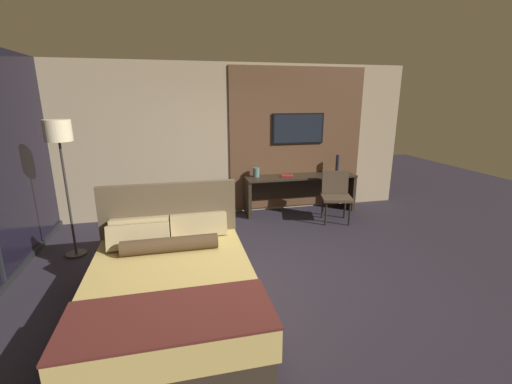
{
  "coord_description": "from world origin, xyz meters",
  "views": [
    {
      "loc": [
        -0.92,
        -3.79,
        2.19
      ],
      "look_at": [
        0.19,
        0.87,
        0.86
      ],
      "focal_mm": 24.0,
      "sensor_mm": 36.0,
      "label": 1
    }
  ],
  "objects": [
    {
      "name": "ground_plane",
      "position": [
        0.0,
        0.0,
        0.0
      ],
      "size": [
        16.0,
        16.0,
        0.0
      ],
      "primitive_type": "plane",
      "color": "#28232D"
    },
    {
      "name": "wall_back_tv_panel",
      "position": [
        0.21,
        2.59,
        1.4
      ],
      "size": [
        7.2,
        0.09,
        2.8
      ],
      "color": "tan",
      "rests_on": "ground_plane"
    },
    {
      "name": "bed",
      "position": [
        -1.05,
        -0.54,
        0.31
      ],
      "size": [
        1.67,
        2.18,
        1.17
      ],
      "color": "#33281E",
      "rests_on": "ground_plane"
    },
    {
      "name": "desk",
      "position": [
        1.41,
        2.33,
        0.51
      ],
      "size": [
        2.17,
        0.49,
        0.73
      ],
      "color": "#2D2319",
      "rests_on": "ground_plane"
    },
    {
      "name": "tv",
      "position": [
        1.41,
        2.52,
        1.61
      ],
      "size": [
        1.03,
        0.04,
        0.58
      ],
      "color": "black"
    },
    {
      "name": "desk_chair",
      "position": [
        1.87,
        1.69,
        0.54
      ],
      "size": [
        0.63,
        0.63,
        0.9
      ],
      "rotation": [
        0.0,
        0.0,
        -0.27
      ],
      "color": "#4C3D2D",
      "rests_on": "ground_plane"
    },
    {
      "name": "floor_lamp",
      "position": [
        -2.4,
        1.18,
        1.61
      ],
      "size": [
        0.34,
        0.34,
        1.91
      ],
      "color": "#282623",
      "rests_on": "ground_plane"
    },
    {
      "name": "vase_tall",
      "position": [
        2.19,
        2.31,
        0.92
      ],
      "size": [
        0.09,
        0.09,
        0.38
      ],
      "color": "#333338",
      "rests_on": "desk"
    },
    {
      "name": "vase_short",
      "position": [
        0.55,
        2.39,
        0.82
      ],
      "size": [
        0.12,
        0.12,
        0.18
      ],
      "color": "#4C706B",
      "rests_on": "desk"
    },
    {
      "name": "book",
      "position": [
        1.13,
        2.26,
        0.74
      ],
      "size": [
        0.26,
        0.22,
        0.03
      ],
      "color": "maroon",
      "rests_on": "desk"
    }
  ]
}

